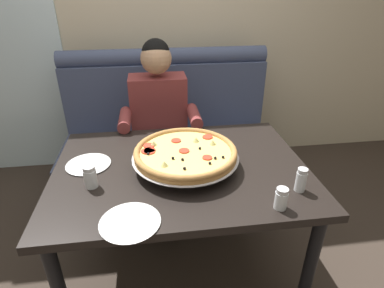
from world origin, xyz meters
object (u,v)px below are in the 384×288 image
Objects in this scene: plate_near_left at (130,221)px; patio_chair at (35,92)px; shaker_oregano at (301,181)px; shaker_parmesan at (90,178)px; diner_main at (160,123)px; pizza at (185,153)px; booth_bench at (170,144)px; plate_near_right at (88,163)px; shaker_pepper_flakes at (281,200)px; dining_table at (181,180)px.

patio_chair is (-1.15, 2.52, -0.24)m from plate_near_left.
shaker_oregano is 0.96m from shaker_parmesan.
patio_chair is at bearing 132.15° from diner_main.
pizza reaches higher than patio_chair.
pizza is at bearing 14.85° from shaker_parmesan.
pizza is 0.48m from plate_near_left.
plate_near_left is (-0.24, -1.33, 0.37)m from booth_bench.
plate_near_right is at bearing -123.59° from diner_main.
pizza is 0.53m from shaker_pepper_flakes.
pizza is 4.99× the size of shaker_parmesan.
pizza is 0.51m from plate_near_right.
patio_chair is (-0.97, 2.25, -0.28)m from shaker_parmesan.
shaker_oregano is 0.47× the size of plate_near_left.
pizza is 2.22× the size of plate_near_left.
pizza is at bearing -88.53° from booth_bench.
booth_bench reaches higher than shaker_oregano.
shaker_parmesan reaches higher than dining_table.
pizza reaches higher than plate_near_right.
shaker_parmesan is (-0.35, -0.79, 0.09)m from diner_main.
shaker_pepper_flakes is at bearing -28.56° from plate_near_right.
shaker_oregano is (0.52, -0.28, 0.13)m from dining_table.
dining_table is 5.28× the size of plate_near_left.
booth_bench is at bearing 105.95° from shaker_pepper_flakes.
shaker_parmesan is (-0.45, -0.12, -0.03)m from pizza.
shaker_oregano is 1.05m from plate_near_right.
booth_bench is at bearing 79.64° from plate_near_left.
booth_bench is at bearing 73.27° from diner_main.
shaker_parmesan is (-0.43, -0.12, 0.13)m from dining_table.
plate_near_left is at bearing -55.86° from shaker_parmesan.
shaker_oregano reaches higher than patio_chair.
patio_chair is at bearing 139.62° from booth_bench.
booth_bench is 3.10× the size of pizza.
diner_main is 1.16m from shaker_pepper_flakes.
shaker_oregano is 0.50× the size of plate_near_right.
shaker_oregano is at bearing -9.58° from shaker_parmesan.
shaker_pepper_flakes is 0.97m from plate_near_right.
booth_bench is 17.23× the size of shaker_pepper_flakes.
shaker_pepper_flakes reaches higher than dining_table.
dining_table is 0.17m from pizza.
pizza is 2.37× the size of plate_near_right.
pizza is 0.63× the size of patio_chair.
pizza is at bearing 55.79° from plate_near_left.
pizza is at bearing 150.34° from shaker_oregano.
shaker_parmesan is at bearing -113.75° from diner_main.
shaker_pepper_flakes is at bearing -45.47° from dining_table.
diner_main is 0.72m from plate_near_right.
dining_table is 11.87× the size of shaker_parmesan.
patio_chair is at bearing 113.27° from shaker_parmesan.
shaker_parmesan is at bearing -165.15° from pizza.
shaker_parmesan reaches higher than plate_near_right.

